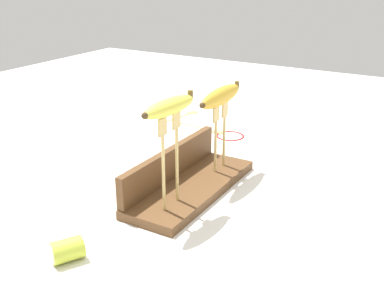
{
  "coord_description": "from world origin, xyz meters",
  "views": [
    {
      "loc": [
        -0.87,
        -0.51,
        0.51
      ],
      "look_at": [
        0.0,
        0.0,
        0.12
      ],
      "focal_mm": 44.32,
      "sensor_mm": 36.0,
      "label": 1
    }
  ],
  "objects": [
    {
      "name": "banana_chunk_near",
      "position": [
        -0.35,
        0.06,
        0.02
      ],
      "size": [
        0.07,
        0.06,
        0.04
      ],
      "color": "#B2C138",
      "rests_on": "ground"
    },
    {
      "name": "wire_coil",
      "position": [
        0.39,
        0.09,
        0.0
      ],
      "size": [
        0.09,
        0.09,
        0.01
      ],
      "primitive_type": "torus",
      "color": "red",
      "rests_on": "ground"
    },
    {
      "name": "banana_raised_left",
      "position": [
        -0.11,
        -0.01,
        0.24
      ],
      "size": [
        0.16,
        0.05,
        0.04
      ],
      "color": "#DBD147",
      "rests_on": "fork_stand_left"
    },
    {
      "name": "fork_stand_right",
      "position": [
        0.11,
        -0.01,
        0.12
      ],
      "size": [
        0.07,
        0.01,
        0.17
      ],
      "color": "tan",
      "rests_on": "wooden_board"
    },
    {
      "name": "board_backstop",
      "position": [
        0.0,
        0.06,
        0.06
      ],
      "size": [
        0.39,
        0.02,
        0.08
      ],
      "primitive_type": "cube",
      "color": "brown",
      "rests_on": "wooden_board"
    },
    {
      "name": "wooden_board",
      "position": [
        0.0,
        0.0,
        0.01
      ],
      "size": [
        0.39,
        0.14,
        0.02
      ],
      "primitive_type": "cube",
      "color": "brown",
      "rests_on": "ground"
    },
    {
      "name": "ground_plane",
      "position": [
        0.0,
        0.0,
        0.0
      ],
      "size": [
        3.0,
        3.0,
        0.0
      ],
      "primitive_type": "plane",
      "color": "silver"
    },
    {
      "name": "fork_fallen_far",
      "position": [
        0.5,
        0.33,
        0.0
      ],
      "size": [
        0.18,
        0.05,
        0.01
      ],
      "color": "tan",
      "rests_on": "ground"
    },
    {
      "name": "banana_raised_right",
      "position": [
        0.11,
        -0.01,
        0.21
      ],
      "size": [
        0.2,
        0.04,
        0.04
      ],
      "color": "gold",
      "rests_on": "fork_stand_right"
    },
    {
      "name": "fork_fallen_near",
      "position": [
        0.41,
        0.18,
        0.0
      ],
      "size": [
        0.04,
        0.17,
        0.01
      ],
      "color": "tan",
      "rests_on": "ground"
    },
    {
      "name": "fork_stand_left",
      "position": [
        -0.11,
        -0.01,
        0.14
      ],
      "size": [
        0.08,
        0.01,
        0.2
      ],
      "color": "tan",
      "rests_on": "wooden_board"
    }
  ]
}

